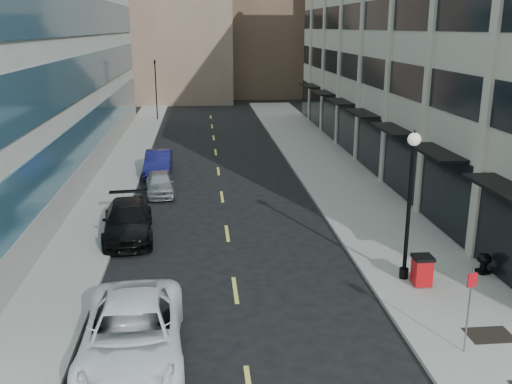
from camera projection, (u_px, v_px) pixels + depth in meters
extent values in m
cube|color=gray|center=(351.00, 192.00, 33.06)|extent=(5.00, 80.00, 0.15)
cube|color=gray|center=(105.00, 199.00, 31.75)|extent=(3.00, 80.00, 0.15)
cube|color=#B1A595|center=(469.00, 31.00, 38.15)|extent=(14.00, 46.00, 18.00)
cube|color=black|center=(362.00, 136.00, 39.45)|extent=(0.18, 46.00, 3.60)
cube|color=black|center=(366.00, 70.00, 38.20)|extent=(0.12, 46.00, 1.80)
cube|color=black|center=(369.00, 16.00, 37.22)|extent=(0.12, 46.00, 1.80)
cube|color=#B1A595|center=(497.00, 35.00, 21.25)|extent=(0.35, 0.60, 18.00)
cube|color=#B1A595|center=(433.00, 33.00, 26.98)|extent=(0.35, 0.60, 18.00)
cube|color=#B1A595|center=(392.00, 32.00, 32.72)|extent=(0.35, 0.60, 18.00)
cube|color=#B1A595|center=(363.00, 31.00, 38.45)|extent=(0.35, 0.60, 18.00)
cube|color=#B1A595|center=(342.00, 31.00, 44.19)|extent=(0.35, 0.60, 18.00)
cube|color=#B1A595|center=(325.00, 30.00, 49.92)|extent=(0.35, 0.60, 18.00)
cube|color=#B1A595|center=(312.00, 30.00, 55.66)|extent=(0.35, 0.60, 18.00)
cube|color=black|center=(505.00, 189.00, 19.75)|extent=(1.30, 4.00, 0.12)
cube|color=black|center=(436.00, 152.00, 25.48)|extent=(1.30, 4.00, 0.12)
cube|color=black|center=(392.00, 129.00, 31.21)|extent=(1.30, 4.00, 0.12)
cube|color=black|center=(362.00, 113.00, 36.95)|extent=(1.30, 4.00, 0.12)
cube|color=black|center=(340.00, 102.00, 42.68)|extent=(1.30, 4.00, 0.12)
cube|color=black|center=(323.00, 93.00, 48.42)|extent=(1.30, 4.00, 0.12)
cube|color=black|center=(310.00, 86.00, 54.15)|extent=(1.30, 4.00, 0.12)
cube|color=gray|center=(98.00, 157.00, 38.07)|extent=(0.20, 46.00, 1.80)
cube|color=#346279|center=(96.00, 126.00, 37.49)|extent=(0.14, 45.60, 2.40)
cube|color=#346279|center=(92.00, 72.00, 36.51)|extent=(0.14, 45.60, 2.40)
cube|color=#346279|center=(87.00, 15.00, 35.53)|extent=(0.14, 45.60, 2.40)
cube|color=#846B56|center=(109.00, 15.00, 83.43)|extent=(12.00, 14.00, 22.00)
cube|color=#B1A595|center=(343.00, 21.00, 75.24)|extent=(10.00, 14.00, 20.00)
cube|color=black|center=(489.00, 335.00, 17.57)|extent=(1.40, 1.00, 0.01)
cube|color=#D8CC4C|center=(235.00, 290.00, 20.91)|extent=(0.15, 2.20, 0.01)
cube|color=#D8CC4C|center=(227.00, 233.00, 26.64)|extent=(0.15, 2.20, 0.01)
cube|color=#D8CC4C|center=(222.00, 197.00, 32.38)|extent=(0.15, 2.20, 0.01)
cube|color=#D8CC4C|center=(218.00, 171.00, 38.11)|extent=(0.15, 2.20, 0.01)
cube|color=#D8CC4C|center=(216.00, 152.00, 43.85)|extent=(0.15, 2.20, 0.01)
cube|color=#D8CC4C|center=(214.00, 138.00, 49.58)|extent=(0.15, 2.20, 0.01)
cube|color=#D8CC4C|center=(212.00, 126.00, 55.32)|extent=(0.15, 2.20, 0.01)
cube|color=#D8CC4C|center=(211.00, 117.00, 61.05)|extent=(0.15, 2.20, 0.01)
cylinder|color=black|center=(156.00, 91.00, 57.79)|extent=(0.12, 0.12, 6.00)
imported|color=black|center=(155.00, 61.00, 56.95)|extent=(0.66, 0.66, 1.98)
imported|color=white|center=(132.00, 334.00, 16.24)|extent=(3.11, 6.32, 1.73)
imported|color=black|center=(128.00, 221.00, 26.00)|extent=(2.69, 5.57, 1.56)
imported|color=gray|center=(160.00, 183.00, 32.65)|extent=(1.94, 4.05, 1.34)
imported|color=#15154E|center=(158.00, 163.00, 37.04)|extent=(1.64, 4.69, 1.54)
cube|color=#B30B10|center=(422.00, 271.00, 20.82)|extent=(0.64, 0.64, 1.01)
cube|color=black|center=(423.00, 258.00, 20.67)|extent=(0.72, 0.72, 0.12)
cylinder|color=black|center=(412.00, 279.00, 21.24)|extent=(0.06, 0.22, 0.22)
cylinder|color=black|center=(423.00, 278.00, 21.28)|extent=(0.06, 0.22, 0.22)
cylinder|color=black|center=(404.00, 273.00, 21.53)|extent=(0.34, 0.34, 0.39)
cylinder|color=black|center=(409.00, 210.00, 20.83)|extent=(0.15, 0.15, 4.95)
sphere|color=silver|center=(414.00, 139.00, 20.10)|extent=(0.47, 0.47, 0.47)
cone|color=black|center=(415.00, 132.00, 20.02)|extent=(0.13, 0.13, 0.19)
cylinder|color=slate|center=(468.00, 310.00, 16.32)|extent=(0.05, 0.05, 2.68)
cube|color=#BA0C16|center=(472.00, 280.00, 16.04)|extent=(0.31, 0.11, 0.42)
cube|color=black|center=(483.00, 271.00, 22.00)|extent=(0.49, 0.49, 0.12)
cylinder|color=black|center=(483.00, 265.00, 21.93)|extent=(0.27, 0.27, 0.41)
ellipsoid|color=black|center=(484.00, 259.00, 21.85)|extent=(0.57, 0.57, 0.40)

